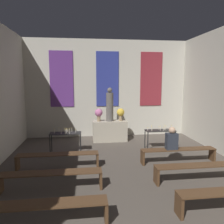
{
  "coord_description": "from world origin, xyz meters",
  "views": [
    {
      "loc": [
        -1.08,
        -0.76,
        2.64
      ],
      "look_at": [
        0.0,
        7.86,
        1.41
      ],
      "focal_mm": 35.0,
      "sensor_mm": 36.0,
      "label": 1
    }
  ],
  "objects": [
    {
      "name": "altar",
      "position": [
        0.0,
        8.66,
        0.45
      ],
      "size": [
        1.49,
        0.65,
        0.89
      ],
      "color": "#ADA38E",
      "rests_on": "ground_plane"
    },
    {
      "name": "candle_rack_right",
      "position": [
        1.81,
        7.23,
        0.65
      ],
      "size": [
        1.14,
        0.46,
        0.95
      ],
      "color": "black",
      "rests_on": "ground_plane"
    },
    {
      "name": "wall_back",
      "position": [
        0.0,
        9.64,
        2.3
      ],
      "size": [
        7.81,
        0.16,
        4.56
      ],
      "color": "beige",
      "rests_on": "ground_plane"
    },
    {
      "name": "statue",
      "position": [
        0.0,
        8.66,
        1.58
      ],
      "size": [
        0.31,
        0.31,
        1.47
      ],
      "color": "#5B5651",
      "rests_on": "altar"
    },
    {
      "name": "pew_second_left",
      "position": [
        -1.91,
        3.03,
        0.35
      ],
      "size": [
        2.45,
        0.36,
        0.46
      ],
      "color": "#4C331E",
      "rests_on": "ground_plane"
    },
    {
      "name": "pew_third_right",
      "position": [
        1.91,
        4.4,
        0.35
      ],
      "size": [
        2.45,
        0.36,
        0.46
      ],
      "color": "#4C331E",
      "rests_on": "ground_plane"
    },
    {
      "name": "flower_vase_right",
      "position": [
        0.48,
        8.66,
        1.24
      ],
      "size": [
        0.34,
        0.34,
        0.55
      ],
      "color": "#937A5B",
      "rests_on": "altar"
    },
    {
      "name": "pew_third_left",
      "position": [
        -1.91,
        4.4,
        0.35
      ],
      "size": [
        2.45,
        0.36,
        0.46
      ],
      "color": "#4C331E",
      "rests_on": "ground_plane"
    },
    {
      "name": "candle_rack_left",
      "position": [
        -1.8,
        7.22,
        0.65
      ],
      "size": [
        1.14,
        0.46,
        0.96
      ],
      "color": "black",
      "rests_on": "ground_plane"
    },
    {
      "name": "person_seated",
      "position": [
        1.67,
        5.77,
        0.79
      ],
      "size": [
        0.36,
        0.24,
        0.74
      ],
      "color": "#282D38",
      "rests_on": "pew_back_right"
    },
    {
      "name": "flower_vase_left",
      "position": [
        -0.48,
        8.66,
        1.24
      ],
      "size": [
        0.34,
        0.34,
        0.55
      ],
      "color": "#937A5B",
      "rests_on": "altar"
    },
    {
      "name": "pew_back_left",
      "position": [
        -1.91,
        5.77,
        0.35
      ],
      "size": [
        2.45,
        0.36,
        0.46
      ],
      "color": "#4C331E",
      "rests_on": "ground_plane"
    },
    {
      "name": "pew_back_right",
      "position": [
        1.91,
        5.77,
        0.35
      ],
      "size": [
        2.45,
        0.36,
        0.46
      ],
      "color": "#4C331E",
      "rests_on": "ground_plane"
    }
  ]
}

